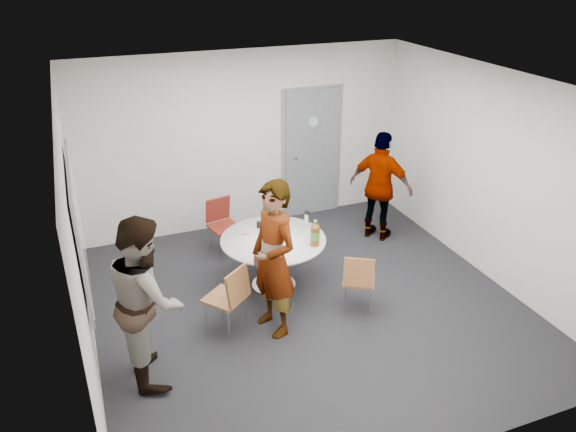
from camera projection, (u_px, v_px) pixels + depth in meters
name	position (u px, v px, depth m)	size (l,w,h in m)	color
floor	(308.00, 305.00, 6.91)	(5.00, 5.00, 0.00)	black
ceiling	(312.00, 85.00, 5.75)	(5.00, 5.00, 0.00)	silver
wall_back	(244.00, 141.00, 8.43)	(5.00, 5.00, 0.00)	silver
wall_left	(77.00, 243.00, 5.51)	(5.00, 5.00, 0.00)	silver
wall_right	(490.00, 176.00, 7.15)	(5.00, 5.00, 0.00)	silver
wall_front	(442.00, 333.00, 4.23)	(5.00, 5.00, 0.00)	silver
door	(311.00, 153.00, 8.92)	(1.02, 0.17, 2.12)	slate
whiteboard	(78.00, 225.00, 5.65)	(0.04, 1.90, 1.25)	gray
table	(276.00, 245.00, 7.05)	(1.32, 1.32, 1.03)	white
chair_near_left	(231.00, 294.00, 6.21)	(0.57, 0.58, 0.84)	brown
chair_near_right	(359.00, 278.00, 6.59)	(0.52, 0.53, 0.77)	brown
chair_far	(222.00, 220.00, 7.94)	(0.46, 0.49, 0.81)	maroon
person_main	(274.00, 260.00, 6.10)	(0.66, 0.44, 1.82)	#A5C6EA
person_left	(147.00, 299.00, 5.46)	(0.86, 0.67, 1.77)	white
person_right	(381.00, 187.00, 8.18)	(0.97, 0.40, 1.65)	black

